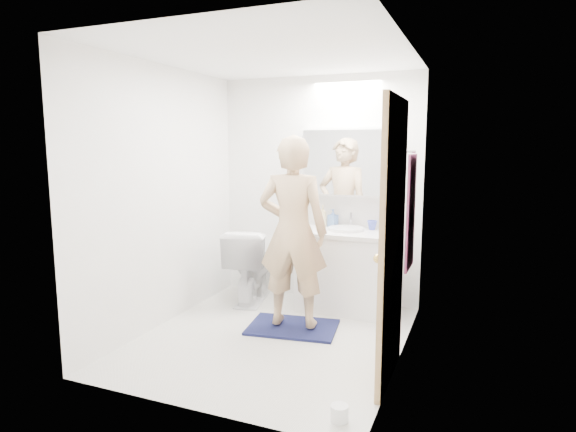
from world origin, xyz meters
The scene contains 23 objects.
floor centered at (0.00, 0.00, 0.00)m, with size 2.50×2.50×0.00m, color silver.
ceiling centered at (0.00, 0.00, 2.40)m, with size 2.50×2.50×0.00m, color white.
wall_back centered at (0.00, 1.25, 1.20)m, with size 2.50×2.50×0.00m, color white.
wall_front centered at (0.00, -1.25, 1.20)m, with size 2.50×2.50×0.00m, color white.
wall_left centered at (-1.10, 0.00, 1.20)m, with size 2.50×2.50×0.00m, color white.
wall_right centered at (1.10, 0.00, 1.20)m, with size 2.50×2.50×0.00m, color white.
vanity_cabinet centered at (0.38, 0.96, 0.39)m, with size 0.90×0.55×0.78m, color white.
countertop centered at (0.38, 0.96, 0.80)m, with size 0.95×0.58×0.04m, color white.
sink_basin centered at (0.38, 0.99, 0.84)m, with size 0.36×0.36×0.03m, color white.
faucet centered at (0.38, 1.19, 0.90)m, with size 0.02×0.02×0.16m, color silver.
medicine_cabinet centered at (0.30, 1.18, 1.50)m, with size 0.88×0.14×0.70m, color white.
mirror_panel centered at (0.30, 1.10, 1.50)m, with size 0.84×0.01×0.66m, color silver.
toilet centered at (-0.62, 0.85, 0.40)m, with size 0.45×0.79×0.80m, color white.
bath_rug centered at (0.09, 0.27, 0.01)m, with size 0.80×0.55×0.02m, color #141B3F.
person centered at (0.09, 0.27, 0.91)m, with size 0.63×0.41×1.72m, color tan.
door centered at (1.08, -0.35, 1.00)m, with size 0.04×0.80×2.00m, color tan.
door_knob centered at (1.04, -0.65, 0.95)m, with size 0.06×0.06×0.06m, color gold.
towel centered at (1.08, 0.55, 1.10)m, with size 0.02×0.42×1.00m, color #12223A.
towel_hook centered at (1.07, 0.55, 1.62)m, with size 0.02×0.02×0.07m, color silver.
soap_bottle_a centered at (0.10, 1.11, 0.93)m, with size 0.09×0.09×0.23m, color tan.
soap_bottle_b centered at (0.20, 1.15, 0.92)m, with size 0.09×0.09×0.19m, color #4F70AA.
toothbrush_cup centered at (0.62, 1.12, 0.87)m, with size 0.10×0.10×0.10m, color #3F4DBE.
toilet_paper_roll centered at (0.90, -1.02, 0.05)m, with size 0.11×0.11×0.10m, color white.
Camera 1 is at (1.63, -3.65, 1.67)m, focal length 29.85 mm.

